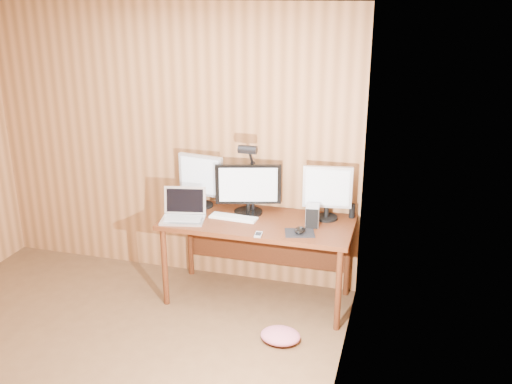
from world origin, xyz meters
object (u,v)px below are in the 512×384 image
at_px(keyboard, 234,217).
at_px(speaker, 352,211).
at_px(monitor_left, 201,179).
at_px(desk, 260,230).
at_px(hard_drive, 312,216).
at_px(monitor_center, 248,188).
at_px(mouse, 300,230).
at_px(phone, 258,234).
at_px(desk_lamp, 250,168).
at_px(laptop, 184,211).
at_px(monitor_right, 327,191).

xyz_separation_m(keyboard, speaker, (0.96, 0.29, 0.05)).
bearing_deg(monitor_left, keyboard, -20.68).
distance_m(desk, hard_drive, 0.51).
xyz_separation_m(desk, monitor_center, (-0.12, 0.07, 0.35)).
distance_m(mouse, phone, 0.33).
relative_size(hard_drive, desk_lamp, 0.25).
relative_size(laptop, mouse, 3.37).
xyz_separation_m(monitor_left, phone, (0.66, -0.49, -0.25)).
xyz_separation_m(desk, monitor_right, (0.55, 0.12, 0.37)).
xyz_separation_m(phone, speaker, (0.67, 0.58, 0.05)).
height_order(mouse, hard_drive, hard_drive).
relative_size(speaker, desk_lamp, 0.18).
height_order(desk, phone, phone).
distance_m(monitor_left, laptop, 0.37).
height_order(keyboard, mouse, mouse).
height_order(monitor_left, mouse, monitor_left).
distance_m(keyboard, phone, 0.41).
distance_m(laptop, hard_drive, 1.08).
distance_m(monitor_left, desk_lamp, 0.50).
bearing_deg(monitor_left, mouse, -11.67).
relative_size(monitor_left, desk_lamp, 0.71).
distance_m(desk, monitor_right, 0.67).
relative_size(laptop, desk_lamp, 0.60).
xyz_separation_m(monitor_center, mouse, (0.52, -0.31, -0.20)).
xyz_separation_m(keyboard, mouse, (0.60, -0.15, 0.01)).
bearing_deg(speaker, monitor_left, -176.11).
bearing_deg(desk, speaker, 15.20).
bearing_deg(monitor_right, hard_drive, -125.77).
distance_m(monitor_center, desk_lamp, 0.19).
height_order(monitor_left, keyboard, monitor_left).
bearing_deg(desk, keyboard, -157.11).
height_order(monitor_right, desk_lamp, desk_lamp).
relative_size(monitor_center, hard_drive, 3.23).
distance_m(monitor_center, monitor_left, 0.45).
bearing_deg(monitor_center, speaker, -6.76).
distance_m(monitor_right, mouse, 0.45).
height_order(monitor_center, desk_lamp, desk_lamp).
bearing_deg(hard_drive, phone, -146.42).
height_order(laptop, mouse, laptop).
xyz_separation_m(desk, hard_drive, (0.46, -0.05, 0.21)).
distance_m(desk, desk_lamp, 0.55).
relative_size(keyboard, mouse, 3.44).
bearing_deg(mouse, monitor_left, 137.98).
xyz_separation_m(hard_drive, phone, (-0.37, -0.32, -0.08)).
height_order(monitor_left, speaker, monitor_left).
bearing_deg(desk, laptop, -161.99).
xyz_separation_m(monitor_center, speaker, (0.88, 0.14, -0.17)).
bearing_deg(monitor_left, monitor_right, 8.79).
bearing_deg(monitor_center, phone, -80.05).
bearing_deg(monitor_left, speaker, 12.46).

